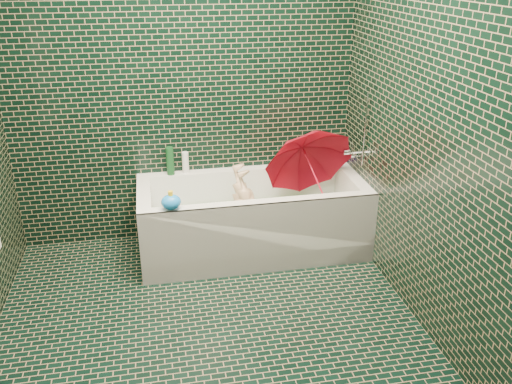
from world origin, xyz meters
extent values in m
plane|color=black|center=(0.00, 0.00, 0.00)|extent=(2.80, 2.80, 0.00)
plane|color=black|center=(0.00, 1.40, 1.25)|extent=(2.80, 0.00, 2.80)
plane|color=black|center=(0.00, -1.40, 1.25)|extent=(2.80, 0.00, 2.80)
plane|color=black|center=(1.30, 0.00, 1.25)|extent=(0.00, 2.80, 2.80)
cube|color=white|center=(0.45, 1.02, 0.07)|extent=(1.70, 0.75, 0.15)
cube|color=white|center=(0.45, 1.35, 0.35)|extent=(1.70, 0.10, 0.40)
cube|color=white|center=(0.45, 0.70, 0.35)|extent=(1.70, 0.10, 0.40)
cube|color=white|center=(1.25, 1.02, 0.35)|extent=(0.10, 0.55, 0.40)
cube|color=white|center=(-0.35, 1.02, 0.35)|extent=(0.10, 0.55, 0.40)
cube|color=white|center=(0.45, 0.66, 0.28)|extent=(1.70, 0.02, 0.55)
cube|color=green|center=(0.45, 1.02, 0.16)|extent=(1.35, 0.47, 0.01)
cube|color=silver|center=(0.45, 1.02, 0.30)|extent=(1.48, 0.53, 0.00)
cylinder|color=silver|center=(1.28, 1.02, 0.73)|extent=(0.14, 0.05, 0.05)
cylinder|color=silver|center=(1.20, 1.08, 0.73)|extent=(0.05, 0.04, 0.04)
cylinder|color=silver|center=(1.27, 0.92, 0.95)|extent=(0.01, 0.01, 0.55)
imported|color=tan|center=(0.43, 0.98, 0.31)|extent=(0.81, 0.31, 0.34)
imported|color=red|center=(0.91, 0.98, 0.62)|extent=(0.89, 0.91, 1.02)
imported|color=white|center=(1.23, 1.35, 0.55)|extent=(0.10, 0.10, 0.22)
imported|color=#57207B|center=(1.25, 1.33, 0.55)|extent=(0.11, 0.12, 0.20)
imported|color=#13421D|center=(1.24, 1.36, 0.55)|extent=(0.18, 0.18, 0.18)
cylinder|color=#13421D|center=(1.09, 1.34, 0.66)|extent=(0.07, 0.07, 0.21)
cylinder|color=silver|center=(1.25, 1.37, 0.64)|extent=(0.05, 0.05, 0.17)
cylinder|color=#13421D|center=(-0.14, 1.34, 0.66)|extent=(0.07, 0.07, 0.22)
cylinder|color=white|center=(-0.02, 1.36, 0.63)|extent=(0.07, 0.07, 0.17)
ellipsoid|color=yellow|center=(0.96, 1.37, 0.58)|extent=(0.10, 0.09, 0.06)
sphere|color=yellow|center=(0.99, 1.36, 0.62)|extent=(0.04, 0.04, 0.04)
cone|color=orange|center=(1.01, 1.35, 0.62)|extent=(0.02, 0.02, 0.02)
ellipsoid|color=#197DE8|center=(-0.17, 0.69, 0.61)|extent=(0.16, 0.15, 0.10)
cylinder|color=yellow|center=(-0.17, 0.69, 0.67)|extent=(0.03, 0.03, 0.04)
camera|label=1|loc=(-0.25, -2.64, 2.12)|focal=38.00mm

